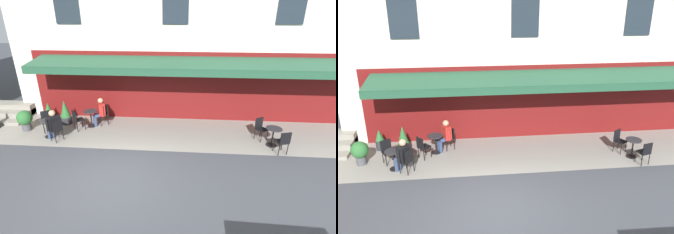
# 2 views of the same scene
# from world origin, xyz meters

# --- Properties ---
(ground_plane) EXTENTS (70.00, 70.00, 0.00)m
(ground_plane) POSITION_xyz_m (0.00, 0.00, 0.00)
(ground_plane) COLOR #42444C
(sidewalk_cafe_terrace) EXTENTS (20.50, 3.20, 0.01)m
(sidewalk_cafe_terrace) POSITION_xyz_m (-3.25, -3.40, 0.00)
(sidewalk_cafe_terrace) COLOR gray
(sidewalk_cafe_terrace) RESTS_ON ground_plane
(cafe_table_near_entrance) EXTENTS (0.60, 0.60, 0.75)m
(cafe_table_near_entrance) POSITION_xyz_m (2.04, -3.75, 0.49)
(cafe_table_near_entrance) COLOR black
(cafe_table_near_entrance) RESTS_ON ground_plane
(cafe_chair_black_back_row) EXTENTS (0.57, 0.57, 0.91)m
(cafe_chair_black_back_row) POSITION_xyz_m (2.50, -3.32, 0.55)
(cafe_chair_black_back_row) COLOR black
(cafe_chair_black_back_row) RESTS_ON ground_plane
(cafe_chair_black_near_door) EXTENTS (0.54, 0.54, 0.91)m
(cafe_chair_black_near_door) POSITION_xyz_m (1.48, -4.06, 0.55)
(cafe_chair_black_near_door) COLOR black
(cafe_chair_black_near_door) RESTS_ON ground_plane
(cafe_table_mid_terrace) EXTENTS (0.60, 0.60, 0.75)m
(cafe_table_mid_terrace) POSITION_xyz_m (3.42, -2.60, 0.49)
(cafe_table_mid_terrace) COLOR black
(cafe_table_mid_terrace) RESTS_ON ground_plane
(cafe_chair_black_by_window) EXTENTS (0.55, 0.55, 0.91)m
(cafe_chair_black_by_window) POSITION_xyz_m (2.88, -2.28, 0.55)
(cafe_chair_black_by_window) COLOR black
(cafe_chair_black_by_window) RESTS_ON ground_plane
(cafe_chair_black_under_awning) EXTENTS (0.55, 0.55, 0.91)m
(cafe_chair_black_under_awning) POSITION_xyz_m (3.76, -3.13, 0.55)
(cafe_chair_black_under_awning) COLOR black
(cafe_chair_black_under_awning) RESTS_ON ground_plane
(cafe_table_streetside) EXTENTS (0.60, 0.60, 0.75)m
(cafe_table_streetside) POSITION_xyz_m (-5.59, -2.56, 0.49)
(cafe_table_streetside) COLOR black
(cafe_table_streetside) RESTS_ON ground_plane
(cafe_chair_black_facing_street) EXTENTS (0.49, 0.49, 0.91)m
(cafe_chair_black_facing_street) POSITION_xyz_m (-5.76, -1.95, 0.55)
(cafe_chair_black_facing_street) COLOR black
(cafe_chair_black_facing_street) RESTS_ON ground_plane
(cafe_chair_black_corner_right) EXTENTS (0.55, 0.55, 0.91)m
(cafe_chair_black_corner_right) POSITION_xyz_m (-5.25, -3.09, 0.55)
(cafe_chair_black_corner_right) COLOR black
(cafe_chair_black_corner_right) RESTS_ON ground_plane
(seated_patron_in_red) EXTENTS (0.63, 0.60, 1.29)m
(seated_patron_in_red) POSITION_xyz_m (1.67, -3.95, 0.69)
(seated_patron_in_red) COLOR navy
(seated_patron_in_red) RESTS_ON ground_plane
(seated_companion_in_black) EXTENTS (0.63, 0.61, 1.30)m
(seated_companion_in_black) POSITION_xyz_m (3.06, -2.39, 0.70)
(seated_companion_in_black) COLOR navy
(seated_companion_in_black) RESTS_ON ground_plane
(potted_plant_entrance_left) EXTENTS (0.47, 0.47, 1.13)m
(potted_plant_entrance_left) POSITION_xyz_m (3.31, -3.95, 0.55)
(potted_plant_entrance_left) COLOR #2D2D33
(potted_plant_entrance_left) RESTS_ON ground_plane
(potted_plant_by_steps) EXTENTS (0.36, 0.36, 0.88)m
(potted_plant_by_steps) POSITION_xyz_m (4.32, -4.29, 0.43)
(potted_plant_by_steps) COLOR #2D2D33
(potted_plant_by_steps) RESTS_ON ground_plane
(potted_plant_under_sign) EXTENTS (0.64, 0.64, 0.91)m
(potted_plant_under_sign) POSITION_xyz_m (4.74, -3.12, 0.53)
(potted_plant_under_sign) COLOR #4C4C51
(potted_plant_under_sign) RESTS_ON ground_plane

